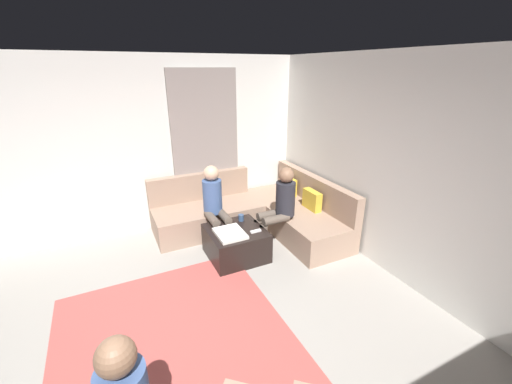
% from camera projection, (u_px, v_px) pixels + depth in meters
% --- Properties ---
extents(ground_plane, '(6.00, 6.00, 0.10)m').
position_uv_depth(ground_plane, '(172.00, 376.00, 2.81)').
color(ground_plane, gray).
extents(wall_back, '(6.00, 0.12, 2.70)m').
position_uv_depth(wall_back, '(427.00, 179.00, 3.50)').
color(wall_back, silver).
rests_on(wall_back, ground_plane).
extents(wall_left, '(0.12, 6.00, 2.70)m').
position_uv_depth(wall_left, '(120.00, 150.00, 4.76)').
color(wall_left, silver).
rests_on(wall_left, ground_plane).
extents(curtain_panel, '(0.06, 1.10, 2.50)m').
position_uv_depth(curtain_panel, '(206.00, 149.00, 5.24)').
color(curtain_panel, gray).
rests_on(curtain_panel, ground_plane).
extents(area_rug, '(2.60, 2.20, 0.01)m').
position_uv_depth(area_rug, '(177.00, 351.00, 3.00)').
color(area_rug, '#AD4C47').
rests_on(area_rug, ground_plane).
extents(sectional_couch, '(2.10, 2.55, 0.87)m').
position_uv_depth(sectional_couch, '(258.00, 213.00, 5.20)').
color(sectional_couch, '#9E7F6B').
rests_on(sectional_couch, ground_plane).
extents(ottoman, '(0.76, 0.76, 0.42)m').
position_uv_depth(ottoman, '(236.00, 243.00, 4.44)').
color(ottoman, black).
rests_on(ottoman, ground_plane).
extents(folded_blanket, '(0.44, 0.36, 0.04)m').
position_uv_depth(folded_blanket, '(230.00, 233.00, 4.23)').
color(folded_blanket, white).
rests_on(folded_blanket, ottoman).
extents(coffee_mug, '(0.08, 0.08, 0.10)m').
position_uv_depth(coffee_mug, '(241.00, 218.00, 4.61)').
color(coffee_mug, '#334C72').
rests_on(coffee_mug, ottoman).
extents(game_remote, '(0.05, 0.15, 0.02)m').
position_uv_depth(game_remote, '(256.00, 231.00, 4.30)').
color(game_remote, white).
rests_on(game_remote, ottoman).
extents(person_on_couch_back, '(0.30, 0.60, 1.20)m').
position_uv_depth(person_on_couch_back, '(279.00, 204.00, 4.58)').
color(person_on_couch_back, brown).
rests_on(person_on_couch_back, ground_plane).
extents(person_on_couch_side, '(0.60, 0.30, 1.20)m').
position_uv_depth(person_on_couch_side, '(215.00, 203.00, 4.62)').
color(person_on_couch_side, brown).
rests_on(person_on_couch_side, ground_plane).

